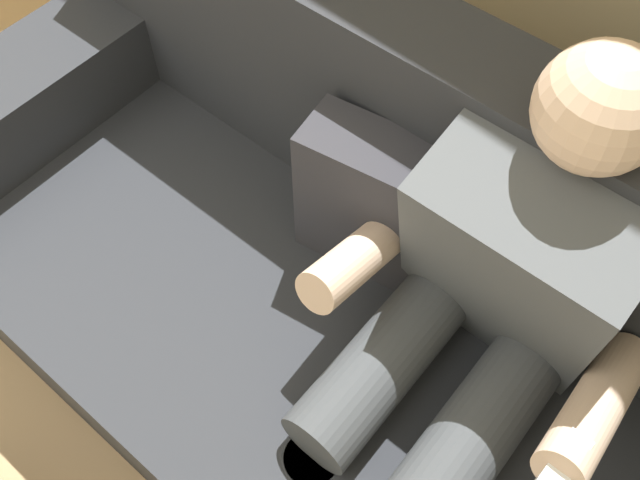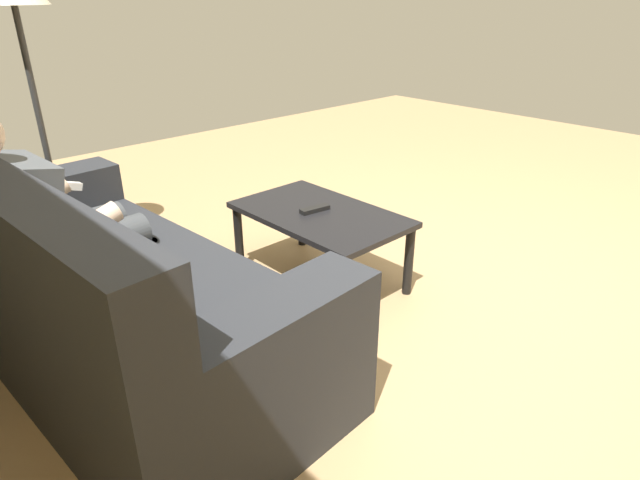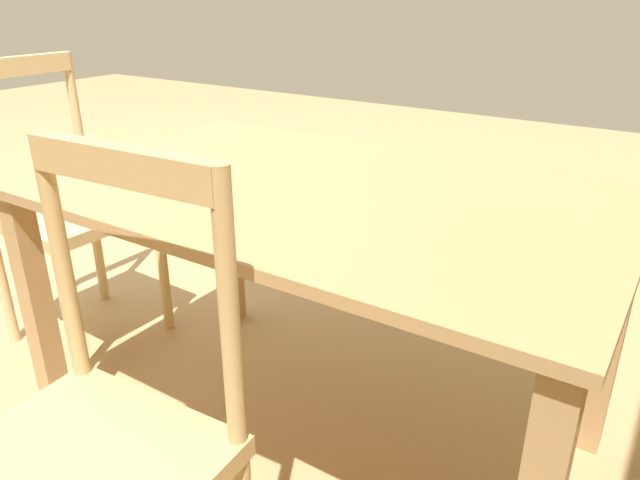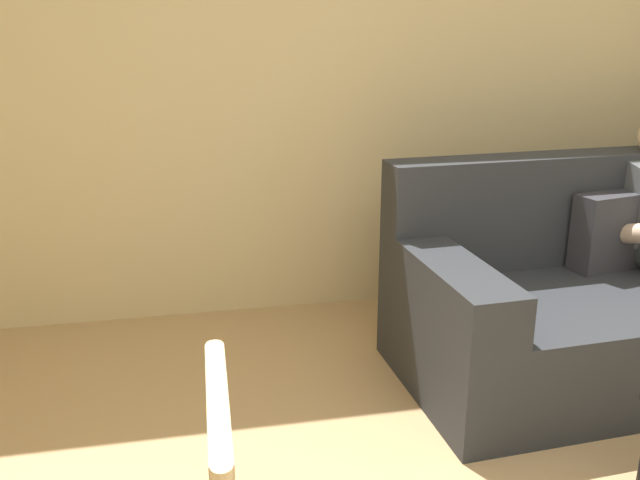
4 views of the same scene
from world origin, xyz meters
name	(u,v)px [view 4 (image 4 of 4)]	position (x,y,z in m)	size (l,w,h in m)	color
wall_back	(357,63)	(0.00, 2.74, 1.32)	(6.91, 0.12, 2.63)	#D1BC8C
couch	(621,296)	(1.00, 1.73, 0.33)	(2.12, 1.06, 0.94)	#282B30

